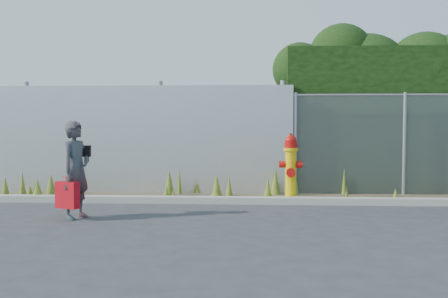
% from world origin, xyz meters
% --- Properties ---
extents(ground, '(80.00, 80.00, 0.00)m').
position_xyz_m(ground, '(0.00, 0.00, 0.00)').
color(ground, '#313133').
rests_on(ground, ground).
extents(curb, '(16.00, 0.22, 0.12)m').
position_xyz_m(curb, '(0.00, 1.80, 0.06)').
color(curb, '#9B978C').
rests_on(curb, ground).
extents(weed_strip, '(16.00, 1.33, 0.54)m').
position_xyz_m(weed_strip, '(-0.16, 2.47, 0.15)').
color(weed_strip, '#4E402D').
rests_on(weed_strip, ground).
extents(corrugated_fence, '(8.50, 0.21, 2.30)m').
position_xyz_m(corrugated_fence, '(-3.25, 3.01, 1.10)').
color(corrugated_fence, '#B2B5B9').
rests_on(corrugated_fence, ground).
extents(hedge, '(7.58, 2.23, 3.75)m').
position_xyz_m(hedge, '(4.36, 4.02, 2.04)').
color(hedge, black).
rests_on(hedge, ground).
extents(fire_hydrant, '(0.42, 0.38, 1.26)m').
position_xyz_m(fire_hydrant, '(0.88, 2.05, 0.61)').
color(fire_hydrant, '#E2BB0B').
rests_on(fire_hydrant, ground).
extents(woman, '(0.52, 0.63, 1.47)m').
position_xyz_m(woman, '(-2.47, 0.30, 0.74)').
color(woman, '#0E5B5E').
rests_on(woman, ground).
extents(red_tote_bag, '(0.36, 0.13, 0.47)m').
position_xyz_m(red_tote_bag, '(-2.56, 0.15, 0.38)').
color(red_tote_bag, '#B80A17').
extents(black_shoulder_bag, '(0.23, 0.10, 0.17)m').
position_xyz_m(black_shoulder_bag, '(-2.43, 0.48, 1.01)').
color(black_shoulder_bag, black).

